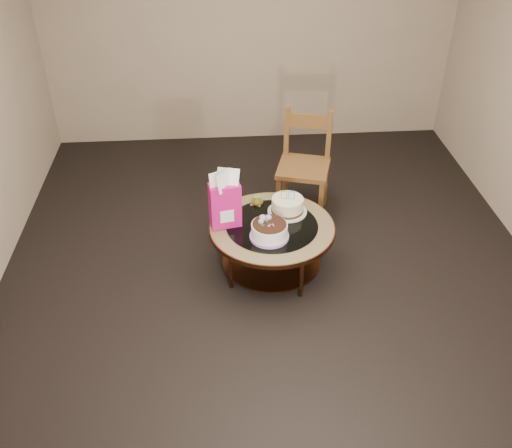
{
  "coord_description": "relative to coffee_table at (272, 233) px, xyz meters",
  "views": [
    {
      "loc": [
        -0.41,
        -3.7,
        3.11
      ],
      "look_at": [
        -0.13,
        0.02,
        0.46
      ],
      "focal_mm": 40.0,
      "sensor_mm": 36.0,
      "label": 1
    }
  ],
  "objects": [
    {
      "name": "dining_chair",
      "position": [
        0.39,
        0.87,
        0.13
      ],
      "size": [
        0.57,
        0.57,
        0.99
      ],
      "rotation": [
        0.0,
        0.0,
        -0.28
      ],
      "color": "brown",
      "rests_on": "ground"
    },
    {
      "name": "coffee_table",
      "position": [
        0.0,
        0.0,
        0.0
      ],
      "size": [
        1.02,
        1.02,
        0.46
      ],
      "color": "#583119",
      "rests_on": "ground"
    },
    {
      "name": "ground",
      "position": [
        -0.0,
        0.0,
        -0.38
      ],
      "size": [
        5.0,
        5.0,
        0.0
      ],
      "primitive_type": "plane",
      "color": "black",
      "rests_on": "ground"
    },
    {
      "name": "decorated_cake",
      "position": [
        -0.04,
        -0.16,
        0.14
      ],
      "size": [
        0.31,
        0.31,
        0.18
      ],
      "rotation": [
        0.0,
        0.0,
        -0.26
      ],
      "color": "#A58CC6",
      "rests_on": "coffee_table"
    },
    {
      "name": "cream_cake",
      "position": [
        0.14,
        0.18,
        0.14
      ],
      "size": [
        0.33,
        0.33,
        0.21
      ],
      "rotation": [
        0.0,
        0.0,
        -0.14
      ],
      "color": "silver",
      "rests_on": "coffee_table"
    },
    {
      "name": "gift_bag",
      "position": [
        -0.37,
        0.04,
        0.32
      ],
      "size": [
        0.26,
        0.21,
        0.48
      ],
      "rotation": [
        0.0,
        0.0,
        0.18
      ],
      "color": "#D3136B",
      "rests_on": "coffee_table"
    },
    {
      "name": "room_walls",
      "position": [
        -0.0,
        0.0,
        1.16
      ],
      "size": [
        4.52,
        5.02,
        2.61
      ],
      "color": "tan",
      "rests_on": "ground"
    },
    {
      "name": "pillar_candle",
      "position": [
        -0.1,
        0.32,
        0.11
      ],
      "size": [
        0.11,
        0.11,
        0.08
      ],
      "rotation": [
        0.0,
        0.0,
        -0.36
      ],
      "color": "#EBD560",
      "rests_on": "coffee_table"
    }
  ]
}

